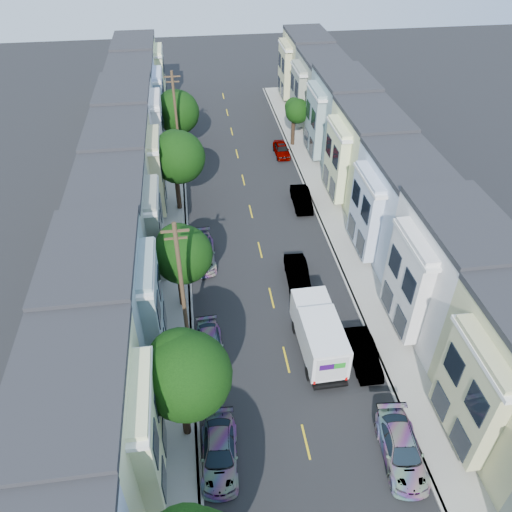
# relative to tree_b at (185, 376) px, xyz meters

# --- Properties ---
(ground) EXTENTS (160.00, 160.00, 0.00)m
(ground) POSITION_rel_tree_b_xyz_m (6.30, 4.50, -5.05)
(ground) COLOR black
(ground) RESTS_ON ground
(road_slab) EXTENTS (12.00, 70.00, 0.02)m
(road_slab) POSITION_rel_tree_b_xyz_m (6.30, 19.50, -5.04)
(road_slab) COLOR black
(road_slab) RESTS_ON ground
(curb_left) EXTENTS (0.30, 70.00, 0.15)m
(curb_left) POSITION_rel_tree_b_xyz_m (0.25, 19.50, -4.97)
(curb_left) COLOR gray
(curb_left) RESTS_ON ground
(curb_right) EXTENTS (0.30, 70.00, 0.15)m
(curb_right) POSITION_rel_tree_b_xyz_m (12.35, 19.50, -4.97)
(curb_right) COLOR gray
(curb_right) RESTS_ON ground
(sidewalk_left) EXTENTS (2.60, 70.00, 0.15)m
(sidewalk_left) POSITION_rel_tree_b_xyz_m (-1.05, 19.50, -4.97)
(sidewalk_left) COLOR gray
(sidewalk_left) RESTS_ON ground
(sidewalk_right) EXTENTS (2.60, 70.00, 0.15)m
(sidewalk_right) POSITION_rel_tree_b_xyz_m (13.65, 19.50, -4.97)
(sidewalk_right) COLOR gray
(sidewalk_right) RESTS_ON ground
(centerline) EXTENTS (0.12, 70.00, 0.01)m
(centerline) POSITION_rel_tree_b_xyz_m (6.30, 19.50, -5.05)
(centerline) COLOR gold
(centerline) RESTS_ON ground
(townhouse_row_left) EXTENTS (5.00, 70.00, 8.50)m
(townhouse_row_left) POSITION_rel_tree_b_xyz_m (-4.85, 19.50, -5.05)
(townhouse_row_left) COLOR silver
(townhouse_row_left) RESTS_ON ground
(townhouse_row_right) EXTENTS (5.00, 70.00, 8.50)m
(townhouse_row_right) POSITION_rel_tree_b_xyz_m (17.45, 19.50, -5.05)
(townhouse_row_right) COLOR silver
(townhouse_row_right) RESTS_ON ground
(tree_b) EXTENTS (4.70, 4.70, 7.42)m
(tree_b) POSITION_rel_tree_b_xyz_m (0.00, 0.00, 0.00)
(tree_b) COLOR black
(tree_b) RESTS_ON ground
(tree_c) EXTENTS (4.11, 4.11, 6.73)m
(tree_c) POSITION_rel_tree_b_xyz_m (-0.00, 10.69, -0.40)
(tree_c) COLOR black
(tree_c) RESTS_ON ground
(tree_d) EXTENTS (4.70, 4.70, 7.72)m
(tree_d) POSITION_rel_tree_b_xyz_m (-0.00, 23.88, 0.30)
(tree_d) COLOR black
(tree_d) RESTS_ON ground
(tree_e) EXTENTS (4.70, 4.70, 7.05)m
(tree_e) POSITION_rel_tree_b_xyz_m (0.00, 35.79, -0.36)
(tree_e) COLOR black
(tree_e) RESTS_ON ground
(tree_far_r) EXTENTS (2.75, 2.75, 5.47)m
(tree_far_r) POSITION_rel_tree_b_xyz_m (13.19, 35.80, -1.02)
(tree_far_r) COLOR black
(tree_far_r) RESTS_ON ground
(utility_pole_near) EXTENTS (1.60, 0.26, 10.00)m
(utility_pole_near) POSITION_rel_tree_b_xyz_m (0.00, 6.50, 0.11)
(utility_pole_near) COLOR #42301E
(utility_pole_near) RESTS_ON ground
(utility_pole_far) EXTENTS (1.60, 0.26, 10.00)m
(utility_pole_far) POSITION_rel_tree_b_xyz_m (0.00, 32.50, 0.11)
(utility_pole_far) COLOR #42301E
(utility_pole_far) RESTS_ON ground
(fedex_truck) EXTENTS (2.45, 6.35, 3.05)m
(fedex_truck) POSITION_rel_tree_b_xyz_m (8.47, 4.96, -3.34)
(fedex_truck) COLOR silver
(fedex_truck) RESTS_ON ground
(lead_sedan) EXTENTS (1.79, 4.53, 1.49)m
(lead_sedan) POSITION_rel_tree_b_xyz_m (8.58, 12.07, -4.30)
(lead_sedan) COLOR black
(lead_sedan) RESTS_ON ground
(parked_left_b) EXTENTS (2.31, 4.82, 1.41)m
(parked_left_b) POSITION_rel_tree_b_xyz_m (1.40, -1.91, -4.34)
(parked_left_b) COLOR black
(parked_left_b) RESTS_ON ground
(parked_left_c) EXTENTS (1.91, 4.18, 1.23)m
(parked_left_c) POSITION_rel_tree_b_xyz_m (1.40, 5.96, -4.43)
(parked_left_c) COLOR #9E9E9E
(parked_left_c) RESTS_ON ground
(parked_left_d) EXTENTS (2.15, 5.04, 1.51)m
(parked_left_d) POSITION_rel_tree_b_xyz_m (1.40, 15.85, -4.29)
(parked_left_d) COLOR #360C0B
(parked_left_d) RESTS_ON ground
(parked_right_a) EXTENTS (2.49, 5.06, 1.47)m
(parked_right_a) POSITION_rel_tree_b_xyz_m (11.20, -3.10, -4.31)
(parked_right_a) COLOR slate
(parked_right_a) RESTS_ON ground
(parked_right_b) EXTENTS (1.56, 4.31, 1.43)m
(parked_right_b) POSITION_rel_tree_b_xyz_m (11.20, 3.70, -4.33)
(parked_right_b) COLOR #B5B5BE
(parked_right_b) RESTS_ON ground
(parked_right_c) EXTENTS (1.72, 4.49, 1.48)m
(parked_right_c) POSITION_rel_tree_b_xyz_m (11.20, 22.85, -4.31)
(parked_right_c) COLOR black
(parked_right_c) RESTS_ON ground
(parked_right_d) EXTENTS (1.57, 4.08, 1.32)m
(parked_right_d) POSITION_rel_tree_b_xyz_m (11.20, 33.54, -4.39)
(parked_right_d) COLOR #0B1933
(parked_right_d) RESTS_ON ground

